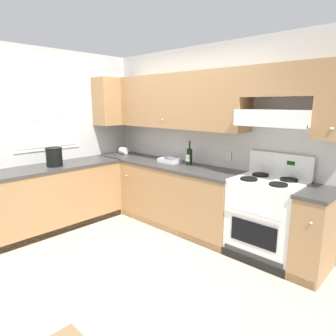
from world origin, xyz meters
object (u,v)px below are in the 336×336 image
object	(u,v)px
paper_towel_roll	(124,151)
bucket	(54,157)
wine_bottle	(189,156)
bowl	(170,161)
stove	(266,218)

from	to	relation	value
paper_towel_roll	bucket	bearing A→B (deg)	-84.95
wine_bottle	bowl	bearing A→B (deg)	-171.38
bucket	paper_towel_roll	world-z (taller)	bucket
bowl	paper_towel_roll	bearing A→B (deg)	-179.75
stove	wine_bottle	xyz separation A→B (m)	(-1.24, 0.11, 0.57)
wine_bottle	bucket	bearing A→B (deg)	-133.84
bucket	stove	bearing A→B (deg)	26.19
stove	bucket	distance (m)	2.91
bucket	paper_towel_roll	distance (m)	1.32
bowl	bucket	world-z (taller)	bucket
stove	bucket	xyz separation A→B (m)	(-2.56, -1.26, 0.57)
bowl	stove	bearing A→B (deg)	-2.13
bowl	paper_towel_roll	xyz separation A→B (m)	(-1.09, -0.00, 0.04)
bowl	bucket	xyz separation A→B (m)	(-0.98, -1.32, 0.12)
bowl	bucket	bearing A→B (deg)	-126.53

